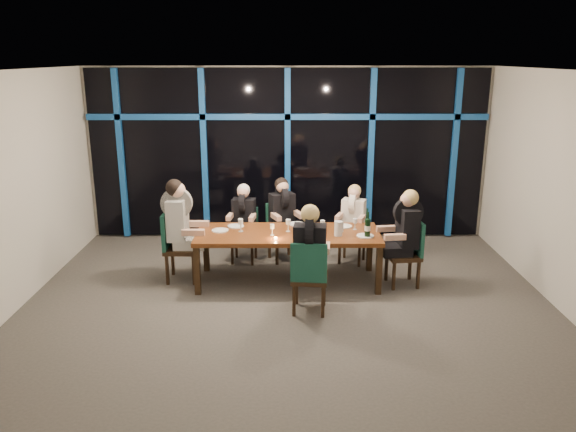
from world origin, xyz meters
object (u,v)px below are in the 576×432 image
at_px(chair_near_mid, 309,274).
at_px(water_pitcher, 338,228).
at_px(diner_near_mid, 310,242).
at_px(diner_far_left, 243,212).
at_px(wine_bottle, 368,228).
at_px(chair_far_right, 354,232).
at_px(chair_end_right, 409,249).
at_px(diner_end_left, 180,216).
at_px(chair_far_left, 245,231).
at_px(diner_end_right, 405,224).
at_px(chair_far_mid, 281,228).
at_px(diner_far_right, 353,212).
at_px(diner_far_mid, 283,207).
at_px(chair_end_left, 176,242).

height_order(chair_near_mid, water_pitcher, chair_near_mid).
bearing_deg(diner_near_mid, diner_far_left, -55.70).
bearing_deg(diner_near_mid, wine_bottle, -131.55).
bearing_deg(chair_far_right, chair_end_right, -35.12).
height_order(diner_end_left, water_pitcher, diner_end_left).
distance_m(chair_far_left, diner_end_right, 2.57).
height_order(chair_far_mid, diner_far_left, diner_far_left).
bearing_deg(chair_near_mid, diner_far_left, -56.96).
distance_m(chair_far_mid, chair_near_mid, 2.07).
distance_m(diner_far_left, diner_far_right, 1.71).
xyz_separation_m(chair_far_mid, diner_far_left, (-0.59, -0.14, 0.31)).
distance_m(diner_far_mid, diner_end_right, 2.00).
distance_m(diner_end_left, diner_near_mid, 2.09).
relative_size(diner_near_mid, wine_bottle, 2.63).
distance_m(chair_far_left, diner_far_right, 1.74).
bearing_deg(water_pitcher, diner_far_right, 67.35).
relative_size(chair_far_right, chair_near_mid, 0.88).
relative_size(diner_far_mid, diner_far_right, 1.07).
relative_size(diner_end_left, diner_end_right, 1.07).
bearing_deg(diner_end_right, chair_far_mid, -129.31).
xyz_separation_m(diner_far_left, diner_far_right, (1.71, -0.04, -0.00)).
bearing_deg(water_pitcher, diner_near_mid, -121.94).
xyz_separation_m(diner_end_left, water_pitcher, (2.24, -0.23, -0.12)).
xyz_separation_m(chair_end_left, chair_end_right, (3.34, -0.19, -0.04)).
distance_m(chair_far_left, chair_near_mid, 2.18).
distance_m(chair_far_right, chair_end_left, 2.78).
bearing_deg(chair_end_left, chair_end_right, -92.55).
distance_m(chair_far_right, wine_bottle, 1.16).
distance_m(chair_far_right, chair_end_right, 1.19).
xyz_separation_m(diner_far_mid, diner_far_right, (1.10, -0.11, -0.05)).
xyz_separation_m(diner_end_right, water_pitcher, (-0.93, -0.03, -0.06)).
height_order(diner_end_right, diner_near_mid, diner_near_mid).
xyz_separation_m(chair_far_left, diner_far_right, (1.70, -0.11, 0.34)).
bearing_deg(chair_end_right, diner_far_left, -118.51).
distance_m(chair_near_mid, diner_far_left, 2.14).
bearing_deg(chair_far_mid, water_pitcher, -76.77).
relative_size(diner_far_left, wine_bottle, 2.31).
xyz_separation_m(chair_near_mid, diner_far_left, (-0.96, 1.89, 0.28)).
xyz_separation_m(chair_far_mid, diner_far_right, (1.12, -0.18, 0.31)).
relative_size(chair_near_mid, diner_far_left, 1.17).
xyz_separation_m(chair_far_mid, diner_end_left, (-1.43, -0.90, 0.47)).
distance_m(chair_end_right, diner_far_right, 1.18).
bearing_deg(water_pitcher, chair_far_mid, 121.21).
distance_m(diner_far_mid, diner_near_mid, 1.91).
xyz_separation_m(diner_near_mid, wine_bottle, (0.82, 0.75, -0.04)).
bearing_deg(diner_far_mid, wine_bottle, -66.21).
relative_size(diner_near_mid, water_pitcher, 4.56).
relative_size(chair_end_left, chair_end_right, 1.07).
distance_m(chair_end_left, diner_far_left, 1.22).
height_order(diner_end_right, water_pitcher, diner_end_right).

